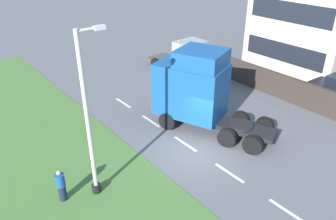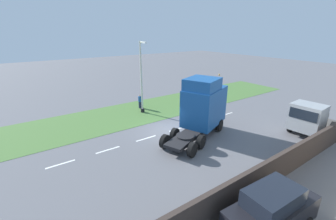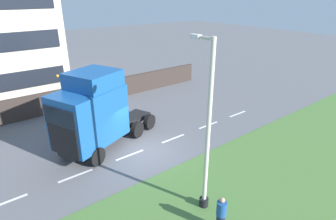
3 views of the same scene
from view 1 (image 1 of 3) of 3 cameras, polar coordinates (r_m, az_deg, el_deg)
name	(u,v)px [view 1 (image 1 of 3)]	position (r m, az deg, el deg)	size (l,w,h in m)	color
ground_plane	(197,151)	(17.49, 4.99, -7.18)	(120.00, 120.00, 0.00)	slate
grass_verge	(94,202)	(14.86, -12.80, -15.36)	(7.00, 44.00, 0.01)	#4C7538
lane_markings	(206,157)	(17.09, 6.61, -8.20)	(0.16, 17.80, 0.00)	white
boundary_wall	(296,92)	(23.49, 21.33, 2.98)	(0.25, 24.00, 1.75)	#382D28
building_block	(327,2)	(31.24, 25.90, 16.56)	(10.44, 7.94, 11.64)	beige
lorry_cab	(195,89)	(18.70, 4.73, 3.64)	(4.78, 7.20, 4.85)	black
flatbed_truck	(186,56)	(27.02, 3.19, 9.38)	(2.61, 5.44, 2.75)	#999EA3
lamp_post	(90,128)	(13.44, -13.43, -3.09)	(1.32, 0.40, 7.26)	black
pedestrian	(61,186)	(14.83, -18.11, -12.46)	(0.39, 0.39, 1.55)	#1E233D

